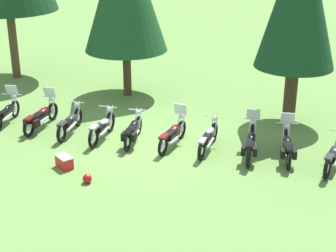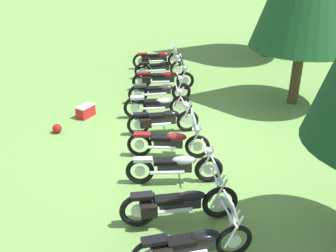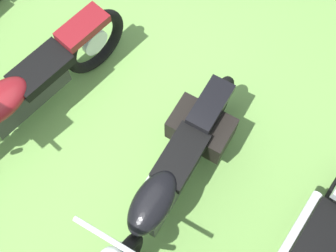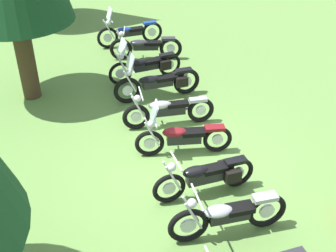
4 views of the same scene
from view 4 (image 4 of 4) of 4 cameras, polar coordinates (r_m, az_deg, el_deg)
ground_plane at (r=9.40m, az=3.03°, el=-5.95°), size 80.00×80.00×0.00m
motorcycle_4 at (r=7.85m, az=7.88°, el=-11.46°), size 0.68×2.21×1.02m
motorcycle_5 at (r=8.61m, az=5.06°, el=-6.49°), size 0.80×2.12×0.99m
motorcycle_6 at (r=9.63m, az=1.90°, el=-1.40°), size 0.69×2.19×1.34m
motorcycle_7 at (r=10.62m, az=0.00°, el=2.08°), size 0.69×2.30×0.99m
motorcycle_8 at (r=11.81m, az=-1.25°, el=5.72°), size 0.83×2.41×1.39m
motorcycle_9 at (r=12.81m, az=-2.87°, el=7.96°), size 0.95×2.18×1.36m
motorcycle_10 at (r=14.13m, az=-2.97°, el=10.36°), size 0.68×2.32×1.01m
motorcycle_11 at (r=15.24m, az=-5.11°, el=12.15°), size 0.77×2.28×1.38m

